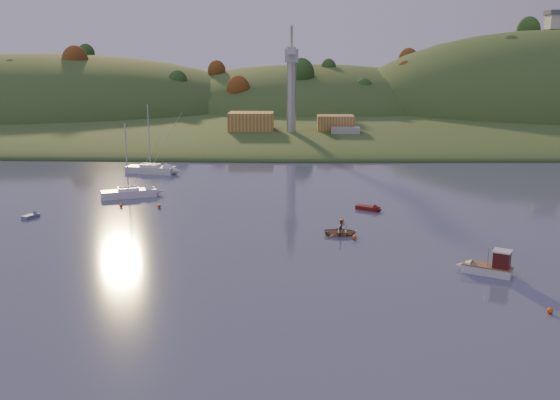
{
  "coord_description": "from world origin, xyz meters",
  "views": [
    {
      "loc": [
        2.38,
        -32.19,
        20.45
      ],
      "look_at": [
        0.94,
        37.59,
        4.47
      ],
      "focal_mm": 40.0,
      "sensor_mm": 36.0,
      "label": 1
    }
  ],
  "objects_px": {
    "sailboat_near": "(129,192)",
    "grey_dinghy": "(34,215)",
    "fishing_boat": "(484,266)",
    "red_tender": "(372,209)",
    "canoe": "(341,232)",
    "sailboat_far": "(150,169)"
  },
  "relations": [
    {
      "from": "sailboat_far",
      "to": "canoe",
      "type": "height_order",
      "value": "sailboat_far"
    },
    {
      "from": "red_tender",
      "to": "fishing_boat",
      "type": "bearing_deg",
      "value": -40.16
    },
    {
      "from": "canoe",
      "to": "fishing_boat",
      "type": "bearing_deg",
      "value": -134.9
    },
    {
      "from": "sailboat_near",
      "to": "canoe",
      "type": "bearing_deg",
      "value": -55.14
    },
    {
      "from": "canoe",
      "to": "grey_dinghy",
      "type": "bearing_deg",
      "value": 79.86
    },
    {
      "from": "canoe",
      "to": "grey_dinghy",
      "type": "height_order",
      "value": "canoe"
    },
    {
      "from": "sailboat_far",
      "to": "grey_dinghy",
      "type": "xyz_separation_m",
      "value": [
        -8.28,
        -31.96,
        -0.58
      ]
    },
    {
      "from": "sailboat_far",
      "to": "fishing_boat",
      "type": "bearing_deg",
      "value": -37.6
    },
    {
      "from": "sailboat_far",
      "to": "red_tender",
      "type": "bearing_deg",
      "value": -24.46
    },
    {
      "from": "sailboat_near",
      "to": "grey_dinghy",
      "type": "bearing_deg",
      "value": -149.94
    },
    {
      "from": "fishing_boat",
      "to": "red_tender",
      "type": "height_order",
      "value": "fishing_boat"
    },
    {
      "from": "canoe",
      "to": "red_tender",
      "type": "relative_size",
      "value": 1.0
    },
    {
      "from": "canoe",
      "to": "grey_dinghy",
      "type": "xyz_separation_m",
      "value": [
        -39.77,
        7.78,
        -0.19
      ]
    },
    {
      "from": "red_tender",
      "to": "grey_dinghy",
      "type": "xyz_separation_m",
      "value": [
        -45.0,
        -4.35,
        -0.06
      ]
    },
    {
      "from": "fishing_boat",
      "to": "red_tender",
      "type": "distance_m",
      "value": 26.44
    },
    {
      "from": "sailboat_near",
      "to": "grey_dinghy",
      "type": "distance_m",
      "value": 15.33
    },
    {
      "from": "sailboat_far",
      "to": "canoe",
      "type": "xyz_separation_m",
      "value": [
        31.5,
        -39.74,
        -0.39
      ]
    },
    {
      "from": "fishing_boat",
      "to": "sailboat_near",
      "type": "bearing_deg",
      "value": -8.83
    },
    {
      "from": "sailboat_near",
      "to": "canoe",
      "type": "height_order",
      "value": "sailboat_near"
    },
    {
      "from": "grey_dinghy",
      "to": "sailboat_far",
      "type": "bearing_deg",
      "value": 11.14
    },
    {
      "from": "fishing_boat",
      "to": "grey_dinghy",
      "type": "height_order",
      "value": "fishing_boat"
    },
    {
      "from": "canoe",
      "to": "sailboat_far",
      "type": "bearing_deg",
      "value": 39.32
    }
  ]
}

